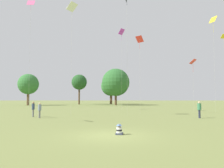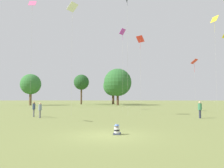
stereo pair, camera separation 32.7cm
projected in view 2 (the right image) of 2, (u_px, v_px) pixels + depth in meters
The scene contains 15 objects.
ground_plane at pixel (108, 135), 12.67m from camera, with size 300.00×300.00×0.00m, color olive.
seated_toddler at pixel (117, 130), 12.97m from camera, with size 0.48×0.56×0.62m.
person_standing_0 at pixel (34, 108), 24.81m from camera, with size 0.44×0.44×1.72m.
person_standing_1 at pixel (40, 109), 23.51m from camera, with size 0.48×0.48×1.65m.
person_standing_2 at pixel (200, 108), 23.22m from camera, with size 0.48×0.48×1.79m.
kite_1 at pixel (215, 22), 31.88m from camera, with size 0.95×1.22×14.15m.
kite_3 at pixel (32, 7), 36.87m from camera, with size 1.27×0.74×18.70m.
kite_6 at pixel (122, 35), 33.72m from camera, with size 1.09×1.14×12.78m.
kite_7 at pixel (140, 41), 28.93m from camera, with size 1.14×1.11×10.34m.
kite_8 at pixel (194, 62), 34.77m from camera, with size 1.36×1.38×8.30m.
kite_9 at pixel (72, 10), 26.22m from camera, with size 1.39×1.48×13.48m.
distant_tree_0 at pixel (118, 82), 63.03m from camera, with size 7.97×7.97×10.58m.
distant_tree_1 at pixel (113, 86), 72.17m from camera, with size 6.56×6.56×9.31m.
distant_tree_2 at pixel (31, 84), 61.87m from camera, with size 5.78×5.78×8.88m.
distant_tree_3 at pixel (81, 82), 70.64m from camera, with size 4.95×4.95×9.65m.
Camera 2 is at (0.43, -12.82, 2.20)m, focal length 35.00 mm.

